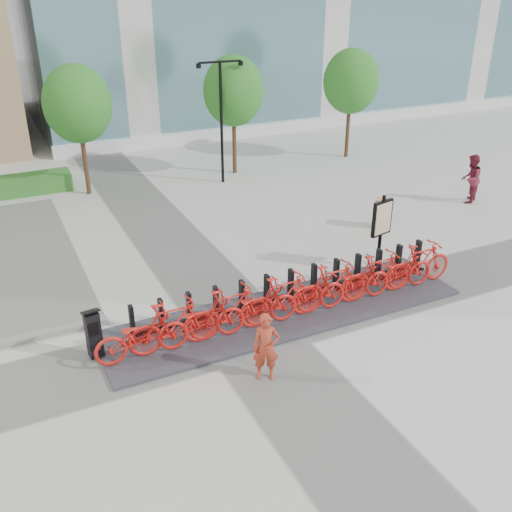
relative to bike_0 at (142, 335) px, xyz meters
name	(u,v)px	position (x,y,z in m)	size (l,w,h in m)	color
ground	(246,331)	(2.60, 0.05, -0.65)	(120.00, 120.00, 0.00)	silver
tree_1	(77,104)	(1.10, 12.05, 2.94)	(2.60, 2.60, 5.10)	#53321F
tree_2	(233,91)	(7.60, 12.05, 2.94)	(2.60, 2.60, 5.10)	#53321F
tree_3	(351,81)	(13.60, 12.05, 2.94)	(2.60, 2.60, 5.10)	#53321F
streetlamp	(221,108)	(6.60, 11.05, 2.48)	(2.00, 0.20, 5.00)	black
dock_pad	(286,312)	(3.90, 0.35, -0.61)	(9.60, 2.40, 0.08)	#383840
dock_rail_posts	(292,285)	(4.32, 0.82, -0.14)	(8.74, 0.50, 0.85)	black
bike_0	(142,335)	(0.00, 0.00, 0.00)	(0.76, 2.17, 1.14)	red
bike_1	(172,325)	(0.72, 0.00, 0.06)	(0.59, 2.10, 1.26)	red
bike_2	(202,320)	(1.44, 0.00, 0.00)	(0.76, 2.17, 1.14)	red
bike_3	(230,311)	(2.16, 0.00, 0.06)	(0.59, 2.10, 1.26)	red
bike_4	(257,307)	(2.88, 0.00, 0.00)	(0.76, 2.17, 1.14)	red
bike_5	(283,298)	(3.60, 0.00, 0.06)	(0.59, 2.10, 1.26)	red
bike_6	(308,294)	(4.32, 0.00, 0.00)	(0.76, 2.17, 1.14)	red
bike_7	(332,286)	(5.04, 0.00, 0.06)	(0.59, 2.10, 1.26)	red
bike_8	(355,282)	(5.76, 0.00, 0.00)	(0.76, 2.17, 1.14)	red
bike_9	(378,275)	(6.48, 0.00, 0.06)	(0.59, 2.10, 1.26)	red
bike_10	(399,271)	(7.20, 0.00, 0.00)	(0.76, 2.17, 1.14)	red
bike_11	(420,264)	(7.92, 0.00, 0.06)	(0.59, 2.10, 1.26)	red
kiosk	(94,333)	(-0.97, 0.50, 0.03)	(0.42, 0.37, 1.25)	black
worker_red	(266,347)	(2.22, -1.80, 0.14)	(0.57, 0.38, 1.57)	#AA361F
pedestrian	(471,179)	(14.28, 4.60, 0.29)	(0.92, 0.71, 1.89)	maroon
construction_barrel	(382,213)	(9.66, 4.00, -0.13)	(0.54, 0.54, 1.04)	orange
map_sign	(382,221)	(7.60, 1.42, 0.89)	(0.77, 0.28, 2.33)	black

